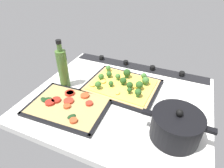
{
  "coord_description": "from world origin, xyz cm",
  "views": [
    {
      "loc": [
        -23.81,
        63.47,
        53.81
      ],
      "look_at": [
        4.5,
        -1.91,
        4.93
      ],
      "focal_mm": 30.48,
      "sensor_mm": 36.0,
      "label": 1
    }
  ],
  "objects_px": {
    "oil_bottle": "(63,68)",
    "veggie_pizza_back": "(68,105)",
    "baking_tray_front": "(122,87)",
    "broccoli_pizza": "(123,84)",
    "cooking_pot": "(176,126)",
    "baking_tray_back": "(68,107)"
  },
  "relations": [
    {
      "from": "baking_tray_front",
      "to": "oil_bottle",
      "type": "bearing_deg",
      "value": 19.66
    },
    {
      "from": "baking_tray_front",
      "to": "broccoli_pizza",
      "type": "height_order",
      "value": "broccoli_pizza"
    },
    {
      "from": "baking_tray_back",
      "to": "oil_bottle",
      "type": "height_order",
      "value": "oil_bottle"
    },
    {
      "from": "veggie_pizza_back",
      "to": "broccoli_pizza",
      "type": "bearing_deg",
      "value": -125.98
    },
    {
      "from": "baking_tray_back",
      "to": "oil_bottle",
      "type": "bearing_deg",
      "value": -51.51
    },
    {
      "from": "baking_tray_back",
      "to": "veggie_pizza_back",
      "type": "xyz_separation_m",
      "value": [
        0.0,
        -0.0,
        0.01
      ]
    },
    {
      "from": "baking_tray_front",
      "to": "broccoli_pizza",
      "type": "xyz_separation_m",
      "value": [
        -0.0,
        -0.0,
        0.02
      ]
    },
    {
      "from": "oil_bottle",
      "to": "veggie_pizza_back",
      "type": "bearing_deg",
      "value": 128.22
    },
    {
      "from": "baking_tray_back",
      "to": "veggie_pizza_back",
      "type": "distance_m",
      "value": 0.01
    },
    {
      "from": "broccoli_pizza",
      "to": "veggie_pizza_back",
      "type": "xyz_separation_m",
      "value": [
        0.16,
        0.23,
        -0.01
      ]
    },
    {
      "from": "baking_tray_front",
      "to": "veggie_pizza_back",
      "type": "distance_m",
      "value": 0.28
    },
    {
      "from": "cooking_pot",
      "to": "baking_tray_back",
      "type": "bearing_deg",
      "value": 2.39
    },
    {
      "from": "veggie_pizza_back",
      "to": "cooking_pot",
      "type": "bearing_deg",
      "value": -178.05
    },
    {
      "from": "broccoli_pizza",
      "to": "baking_tray_back",
      "type": "distance_m",
      "value": 0.28
    },
    {
      "from": "baking_tray_front",
      "to": "cooking_pot",
      "type": "relative_size",
      "value": 1.45
    },
    {
      "from": "veggie_pizza_back",
      "to": "baking_tray_front",
      "type": "bearing_deg",
      "value": -125.73
    },
    {
      "from": "broccoli_pizza",
      "to": "veggie_pizza_back",
      "type": "bearing_deg",
      "value": 54.02
    },
    {
      "from": "broccoli_pizza",
      "to": "cooking_pot",
      "type": "relative_size",
      "value": 1.35
    },
    {
      "from": "baking_tray_front",
      "to": "baking_tray_back",
      "type": "bearing_deg",
      "value": 55.24
    },
    {
      "from": "cooking_pot",
      "to": "oil_bottle",
      "type": "height_order",
      "value": "oil_bottle"
    },
    {
      "from": "broccoli_pizza",
      "to": "oil_bottle",
      "type": "distance_m",
      "value": 0.29
    },
    {
      "from": "baking_tray_front",
      "to": "baking_tray_back",
      "type": "relative_size",
      "value": 1.05
    }
  ]
}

